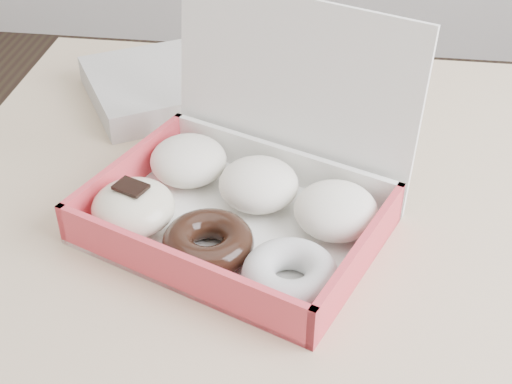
# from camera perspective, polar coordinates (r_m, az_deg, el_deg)

# --- Properties ---
(table) EXTENTS (1.20, 0.80, 0.75)m
(table) POSITION_cam_1_polar(r_m,az_deg,el_deg) (0.92, 12.44, -4.93)
(table) COLOR #D5B08C
(table) RESTS_ON ground
(donut_box) EXTENTS (0.39, 0.36, 0.23)m
(donut_box) POSITION_cam_1_polar(r_m,az_deg,el_deg) (0.81, -1.25, -0.37)
(donut_box) COLOR white
(donut_box) RESTS_ON table
(newspapers) EXTENTS (0.32, 0.30, 0.04)m
(newspapers) POSITION_cam_1_polar(r_m,az_deg,el_deg) (1.08, -6.31, 8.73)
(newspapers) COLOR beige
(newspapers) RESTS_ON table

